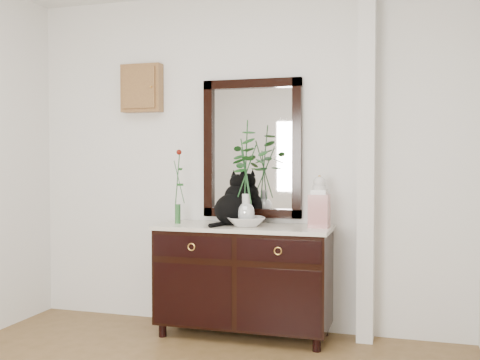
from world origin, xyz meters
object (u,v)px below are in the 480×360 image
(sideboard, at_px, (244,274))
(lotus_bowl, at_px, (246,222))
(cat, at_px, (232,199))
(ginger_jar, at_px, (319,201))

(sideboard, relative_size, lotus_bowl, 4.64)
(sideboard, distance_m, cat, 0.58)
(sideboard, xyz_separation_m, lotus_bowl, (0.03, -0.04, 0.41))
(cat, xyz_separation_m, lotus_bowl, (0.13, -0.06, -0.16))
(cat, bearing_deg, ginger_jar, 18.61)
(sideboard, bearing_deg, cat, 167.05)
(lotus_bowl, bearing_deg, cat, 154.02)
(sideboard, height_order, ginger_jar, ginger_jar)
(cat, distance_m, ginger_jar, 0.67)
(cat, relative_size, lotus_bowl, 1.39)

